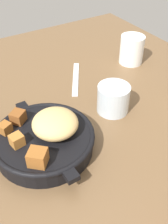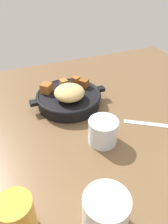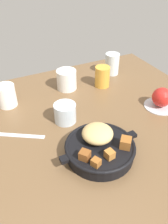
% 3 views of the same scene
% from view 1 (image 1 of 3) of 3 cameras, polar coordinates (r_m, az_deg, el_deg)
% --- Properties ---
extents(ground_plane, '(1.15, 0.95, 0.02)m').
position_cam_1_polar(ground_plane, '(0.66, 1.62, -2.93)').
color(ground_plane, brown).
extents(cast_iron_skillet, '(0.26, 0.22, 0.09)m').
position_cam_1_polar(cast_iron_skillet, '(0.57, -8.27, -5.43)').
color(cast_iron_skillet, black).
rests_on(cast_iron_skillet, ground_plane).
extents(butter_knife, '(0.16, 0.11, 0.00)m').
position_cam_1_polar(butter_knife, '(0.80, -1.78, 7.17)').
color(butter_knife, silver).
rests_on(butter_knife, ground_plane).
extents(water_glass_short, '(0.08, 0.08, 0.07)m').
position_cam_1_polar(water_glass_short, '(0.67, 6.23, 2.84)').
color(water_glass_short, silver).
rests_on(water_glass_short, ground_plane).
extents(white_creamer_pitcher, '(0.07, 0.07, 0.09)m').
position_cam_1_polar(white_creamer_pitcher, '(0.88, 10.09, 12.92)').
color(white_creamer_pitcher, white).
rests_on(white_creamer_pitcher, ground_plane).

